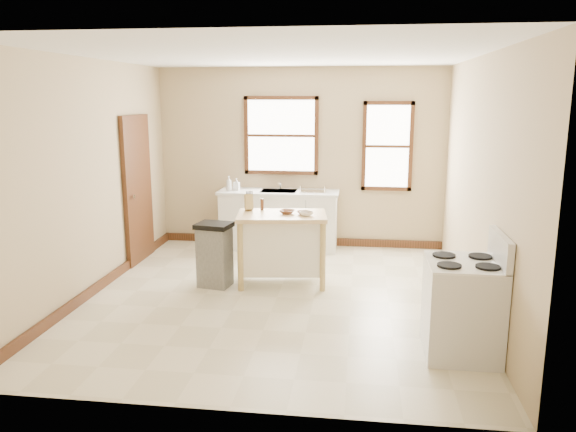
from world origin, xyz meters
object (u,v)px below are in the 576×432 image
object	(u,v)px
bowl_a	(287,212)
gas_stove	(463,294)
kitchen_island	(282,249)
pepper_grinder	(262,204)
bowl_b	(304,213)
soap_bottle_a	(229,184)
soap_bottle_b	(237,184)
bowl_c	(306,214)
trash_bin	(215,255)
dish_rack	(313,189)
knife_block	(249,203)

from	to	relation	value
bowl_a	gas_stove	distance (m)	2.62
bowl_a	kitchen_island	bearing A→B (deg)	-166.02
pepper_grinder	bowl_b	xyz separation A→B (m)	(0.57, -0.20, -0.05)
soap_bottle_a	soap_bottle_b	world-z (taller)	soap_bottle_a
bowl_a	bowl_b	xyz separation A→B (m)	(0.21, -0.01, -0.00)
kitchen_island	bowl_c	world-z (taller)	bowl_c
bowl_b	trash_bin	bearing A→B (deg)	-168.43
kitchen_island	bowl_c	size ratio (longest dim) A/B	6.60
bowl_a	bowl_b	size ratio (longest dim) A/B	1.10
dish_rack	kitchen_island	world-z (taller)	dish_rack
knife_block	bowl_c	xyz separation A→B (m)	(0.77, -0.23, -0.07)
dish_rack	bowl_c	bearing A→B (deg)	-77.06
bowl_a	bowl_b	bearing A→B (deg)	-3.55
dish_rack	trash_bin	xyz separation A→B (m)	(-1.08, -1.82, -0.56)
gas_stove	bowl_a	bearing A→B (deg)	135.96
soap_bottle_a	dish_rack	xyz separation A→B (m)	(1.31, 0.03, -0.06)
bowl_c	dish_rack	bearing A→B (deg)	92.05
bowl_b	knife_block	bearing A→B (deg)	167.63
pepper_grinder	bowl_a	size ratio (longest dim) A/B	0.81
knife_block	dish_rack	bearing A→B (deg)	42.80
soap_bottle_b	pepper_grinder	bearing A→B (deg)	-56.25
bowl_b	bowl_c	xyz separation A→B (m)	(0.04, -0.07, 0.01)
bowl_b	trash_bin	xyz separation A→B (m)	(-1.10, -0.23, -0.52)
kitchen_island	bowl_c	distance (m)	0.58
soap_bottle_b	bowl_a	distance (m)	1.91
soap_bottle_b	knife_block	world-z (taller)	knife_block
dish_rack	bowl_c	size ratio (longest dim) A/B	2.30
soap_bottle_b	bowl_b	distance (m)	2.04
pepper_grinder	trash_bin	size ratio (longest dim) A/B	0.18
bowl_a	pepper_grinder	bearing A→B (deg)	151.76
soap_bottle_b	dish_rack	distance (m)	1.20
soap_bottle_a	kitchen_island	xyz separation A→B (m)	(1.05, -1.57, -0.58)
dish_rack	trash_bin	size ratio (longest dim) A/B	0.48
dish_rack	gas_stove	bearing A→B (deg)	-52.84
knife_block	bowl_a	distance (m)	0.54
bowl_b	bowl_c	bearing A→B (deg)	-62.07
bowl_a	bowl_c	size ratio (longest dim) A/B	1.10
dish_rack	pepper_grinder	distance (m)	1.50
soap_bottle_a	pepper_grinder	distance (m)	1.56
bowl_b	gas_stove	size ratio (longest dim) A/B	0.15
dish_rack	bowl_a	world-z (taller)	dish_rack
trash_bin	gas_stove	size ratio (longest dim) A/B	0.70
soap_bottle_b	bowl_c	xyz separation A→B (m)	(1.26, -1.70, -0.08)
trash_bin	bowl_a	bearing A→B (deg)	24.97
pepper_grinder	gas_stove	xyz separation A→B (m)	(2.22, -1.99, -0.40)
bowl_a	trash_bin	xyz separation A→B (m)	(-0.89, -0.24, -0.52)
soap_bottle_b	bowl_b	xyz separation A→B (m)	(1.22, -1.63, -0.08)
pepper_grinder	bowl_b	world-z (taller)	pepper_grinder
bowl_a	bowl_c	world-z (taller)	bowl_c
knife_block	gas_stove	xyz separation A→B (m)	(2.38, -1.95, -0.43)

